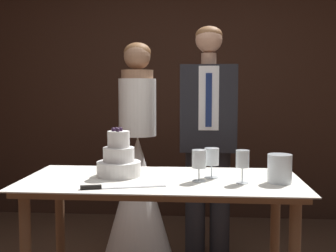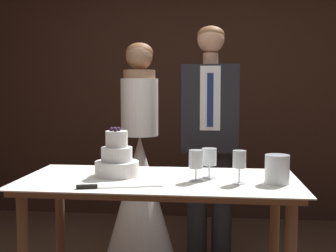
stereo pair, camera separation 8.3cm
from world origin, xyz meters
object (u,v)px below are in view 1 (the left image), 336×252
at_px(cake_knife, 107,187).
at_px(bride, 138,181).
at_px(hurricane_candle, 280,169).
at_px(wine_glass_near, 199,160).
at_px(cake_table, 162,198).
at_px(tiered_cake, 119,160).
at_px(groom, 208,133).
at_px(wine_glass_middle, 212,157).
at_px(wine_glass_far, 243,160).

bearing_deg(cake_knife, bride, 76.50).
bearing_deg(cake_knife, hurricane_candle, -1.77).
bearing_deg(bride, wine_glass_near, -64.28).
bearing_deg(cake_knife, wine_glass_near, 9.64).
xyz_separation_m(wine_glass_near, bride, (-0.46, 0.96, -0.33)).
bearing_deg(cake_table, tiered_cake, 167.83).
height_order(tiered_cake, hurricane_candle, tiered_cake).
relative_size(cake_table, cake_knife, 3.64).
distance_m(cake_knife, hurricane_candle, 0.87).
relative_size(tiered_cake, wine_glass_near, 1.65).
bearing_deg(groom, wine_glass_middle, -89.81).
bearing_deg(bride, hurricane_candle, -47.91).
height_order(cake_table, cake_knife, cake_knife).
relative_size(hurricane_candle, groom, 0.08).
xyz_separation_m(tiered_cake, wine_glass_far, (0.66, -0.13, 0.03)).
height_order(cake_table, wine_glass_middle, wine_glass_middle).
bearing_deg(tiered_cake, cake_table, -12.17).
bearing_deg(wine_glass_far, cake_table, 169.02).
distance_m(tiered_cake, wine_glass_middle, 0.51).
bearing_deg(bride, groom, -0.06).
height_order(cake_knife, hurricane_candle, hurricane_candle).
bearing_deg(wine_glass_middle, cake_knife, -150.47).
distance_m(cake_table, wine_glass_near, 0.30).
distance_m(cake_knife, wine_glass_far, 0.69).
height_order(wine_glass_near, bride, bride).
bearing_deg(cake_knife, wine_glass_far, -0.45).
relative_size(tiered_cake, hurricane_candle, 1.84).
distance_m(cake_knife, wine_glass_middle, 0.59).
xyz_separation_m(wine_glass_near, wine_glass_far, (0.22, -0.03, 0.01)).
distance_m(cake_table, hurricane_candle, 0.64).
bearing_deg(hurricane_candle, wine_glass_near, 179.34).
bearing_deg(hurricane_candle, groom, 109.67).
bearing_deg(wine_glass_middle, cake_table, -171.44).
relative_size(cake_knife, groom, 0.23).
height_order(cake_table, wine_glass_near, wine_glass_near).
relative_size(wine_glass_near, bride, 0.10).
bearing_deg(wine_glass_middle, wine_glass_near, -127.05).
distance_m(cake_knife, groom, 1.27).
relative_size(wine_glass_near, hurricane_candle, 1.12).
height_order(cake_knife, wine_glass_near, wine_glass_near).
bearing_deg(wine_glass_far, cake_knife, -165.85).
xyz_separation_m(cake_table, wine_glass_far, (0.42, -0.08, 0.23)).
xyz_separation_m(tiered_cake, wine_glass_middle, (0.51, -0.01, 0.02)).
relative_size(wine_glass_middle, bride, 0.10).
xyz_separation_m(wine_glass_near, groom, (0.06, 0.96, 0.04)).
bearing_deg(wine_glass_near, cake_table, 166.13).
bearing_deg(cake_knife, cake_table, 31.13).
bearing_deg(tiered_cake, groom, 59.61).
bearing_deg(wine_glass_middle, bride, 121.31).
relative_size(cake_table, wine_glass_near, 9.01).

